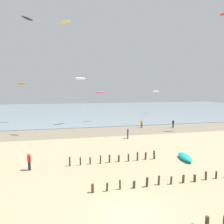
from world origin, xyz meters
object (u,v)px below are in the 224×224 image
at_px(kite_aloft_0, 156,91).
at_px(grounded_kite, 185,157).
at_px(person_by_waterline, 29,161).
at_px(person_left_flank, 142,123).
at_px(kite_aloft_5, 80,79).
at_px(kite_aloft_3, 22,84).
at_px(kite_aloft_2, 27,18).
at_px(person_nearest_camera, 128,133).
at_px(kite_aloft_6, 66,22).
at_px(kite_aloft_4, 100,93).
at_px(person_mid_beach, 173,123).

bearing_deg(kite_aloft_0, grounded_kite, 58.01).
distance_m(person_by_waterline, person_left_flank, 25.90).
bearing_deg(kite_aloft_5, kite_aloft_3, 116.07).
height_order(person_left_flank, kite_aloft_2, kite_aloft_2).
bearing_deg(person_nearest_camera, person_by_waterline, -142.12).
bearing_deg(kite_aloft_3, kite_aloft_5, -179.18).
distance_m(kite_aloft_0, kite_aloft_6, 39.64).
height_order(kite_aloft_2, kite_aloft_4, kite_aloft_2).
height_order(person_nearest_camera, kite_aloft_0, kite_aloft_0).
bearing_deg(person_mid_beach, person_nearest_camera, -149.84).
distance_m(grounded_kite, kite_aloft_6, 27.70).
height_order(kite_aloft_3, kite_aloft_5, kite_aloft_5).
xyz_separation_m(kite_aloft_0, kite_aloft_3, (-37.97, -11.20, 1.98)).
distance_m(person_left_flank, kite_aloft_2, 30.10).
relative_size(person_left_flank, kite_aloft_0, 0.60).
bearing_deg(kite_aloft_5, person_left_flank, -73.88).
bearing_deg(kite_aloft_0, kite_aloft_4, 22.06).
bearing_deg(kite_aloft_3, person_nearest_camera, 155.24).
distance_m(person_nearest_camera, kite_aloft_3, 28.96).
distance_m(person_mid_beach, grounded_kite, 19.12).
distance_m(kite_aloft_0, kite_aloft_5, 29.95).
bearing_deg(person_nearest_camera, kite_aloft_0, 59.06).
bearing_deg(grounded_kite, person_by_waterline, 98.00).
relative_size(kite_aloft_2, kite_aloft_3, 1.21).
bearing_deg(kite_aloft_5, person_by_waterline, -147.78).
distance_m(person_by_waterline, kite_aloft_6, 24.16).
height_order(person_left_flank, grounded_kite, person_left_flank).
height_order(person_nearest_camera, kite_aloft_6, kite_aloft_6).
height_order(kite_aloft_2, kite_aloft_3, kite_aloft_2).
xyz_separation_m(person_left_flank, kite_aloft_3, (-24.59, 11.88, 8.05)).
bearing_deg(kite_aloft_4, grounded_kite, -98.16).
height_order(person_mid_beach, kite_aloft_2, kite_aloft_2).
relative_size(person_mid_beach, kite_aloft_4, 0.65).
xyz_separation_m(person_left_flank, kite_aloft_2, (-21.68, 4.90, 20.30)).
bearing_deg(person_by_waterline, person_left_flank, 45.00).
bearing_deg(grounded_kite, person_mid_beach, -15.01).
distance_m(kite_aloft_2, kite_aloft_4, 21.10).
xyz_separation_m(person_left_flank, grounded_kite, (-2.02, -18.90, -0.62)).
relative_size(person_by_waterline, kite_aloft_0, 0.60).
xyz_separation_m(person_by_waterline, kite_aloft_2, (-3.37, 23.22, 20.30)).
relative_size(grounded_kite, kite_aloft_4, 1.13).
relative_size(grounded_kite, kite_aloft_6, 1.49).
relative_size(grounded_kite, kite_aloft_0, 1.04).
distance_m(grounded_kite, kite_aloft_5, 29.28).
relative_size(person_by_waterline, kite_aloft_2, 0.60).
height_order(person_mid_beach, person_left_flank, same).
bearing_deg(kite_aloft_2, person_mid_beach, 111.83).
distance_m(grounded_kite, kite_aloft_4, 29.55).
relative_size(person_by_waterline, kite_aloft_5, 0.52).
bearing_deg(person_left_flank, kite_aloft_5, 149.21).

